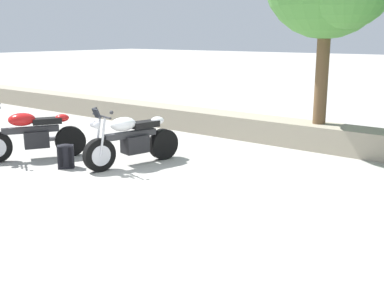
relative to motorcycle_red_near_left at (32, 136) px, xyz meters
The scene contains 5 objects.
ground_plane 3.40m from the motorcycle_red_near_left, ahead, with size 120.00×120.00×0.00m, color #A3A099.
stone_wall 5.55m from the motorcycle_red_near_left, 52.97° to the left, with size 36.00×0.80×0.55m, color gray.
motorcycle_red_near_left is the anchor object (origin of this frame).
motorcycle_white_centre 2.11m from the motorcycle_red_near_left, 25.26° to the left, with size 0.81×2.04×1.18m.
rider_backpack 1.09m from the motorcycle_red_near_left, ahead, with size 0.35×0.35×0.47m.
Camera 1 is at (4.90, -4.99, 2.46)m, focal length 44.01 mm.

